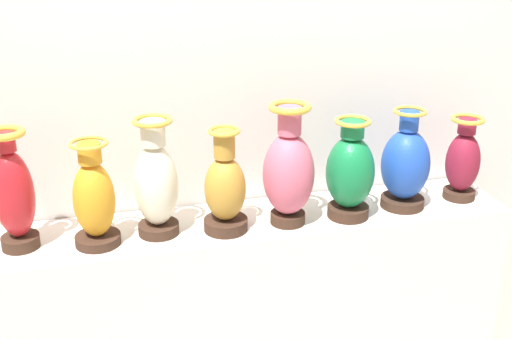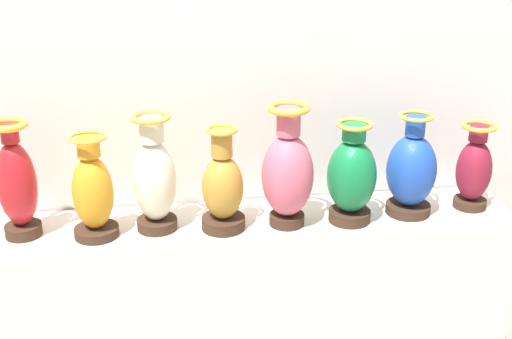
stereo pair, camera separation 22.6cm
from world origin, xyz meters
name	(u,v)px [view 1 (the left image)]	position (x,y,z in m)	size (l,w,h in m)	color
display_shelf	(256,326)	(0.00, 0.00, 0.45)	(1.85, 0.34, 0.90)	silver
back_wall	(242,45)	(0.01, 0.23, 1.48)	(4.48, 0.14, 2.92)	silver
vase_crimson	(14,194)	(-0.79, -0.01, 1.09)	(0.13, 0.13, 0.40)	#382319
vase_amber	(94,200)	(-0.55, -0.05, 1.06)	(0.15, 0.15, 0.36)	#382319
vase_ivory	(156,183)	(-0.35, -0.03, 1.09)	(0.15, 0.15, 0.41)	#382319
vase_ochre	(225,189)	(-0.12, -0.06, 1.05)	(0.15, 0.15, 0.36)	#382319
vase_rose	(289,171)	(0.10, -0.06, 1.10)	(0.18, 0.18, 0.43)	#382319
vase_emerald	(350,173)	(0.32, -0.06, 1.07)	(0.17, 0.17, 0.36)	#382319
vase_sapphire	(405,166)	(0.55, -0.03, 1.06)	(0.18, 0.18, 0.37)	#382319
vase_burgundy	(463,161)	(0.79, -0.01, 1.05)	(0.13, 0.13, 0.32)	#382319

